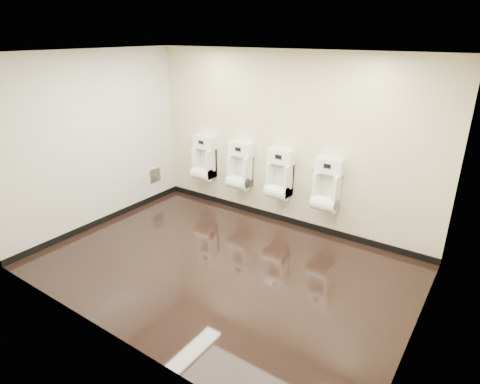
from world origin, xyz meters
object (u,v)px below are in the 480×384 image
object	(u,v)px
urinal_2	(279,178)
urinal_3	(327,188)
urinal_1	(240,169)
urinal_0	(204,161)
access_panel	(155,175)

from	to	relation	value
urinal_2	urinal_3	world-z (taller)	same
urinal_1	urinal_2	distance (m)	0.78
urinal_0	urinal_1	distance (m)	0.80
urinal_0	urinal_2	distance (m)	1.58
urinal_3	urinal_1	bearing A→B (deg)	180.00
urinal_0	urinal_2	world-z (taller)	same
access_panel	urinal_3	size ratio (longest dim) A/B	0.31
urinal_0	urinal_2	size ratio (longest dim) A/B	1.00
urinal_2	urinal_0	bearing A→B (deg)	180.00
urinal_0	urinal_3	distance (m)	2.40
urinal_1	urinal_0	bearing A→B (deg)	180.00
urinal_0	urinal_1	size ratio (longest dim) A/B	1.00
access_panel	urinal_2	size ratio (longest dim) A/B	0.31
urinal_0	urinal_3	world-z (taller)	same
urinal_3	access_panel	bearing A→B (deg)	-172.94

